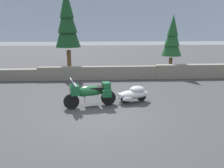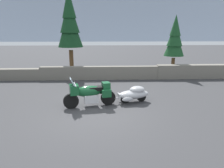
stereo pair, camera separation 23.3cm
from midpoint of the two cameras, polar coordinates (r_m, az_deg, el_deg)
ground_plane at (r=8.49m, az=-3.34°, el=-8.13°), size 80.00×80.00×0.00m
stone_guard_wall at (r=14.30m, az=0.48°, el=3.10°), size 24.00×0.59×0.96m
distant_ridgeline at (r=104.13m, az=-2.59°, el=17.07°), size 240.00×80.00×16.00m
touring_motorcycle at (r=9.08m, az=-5.40°, el=-2.49°), size 2.27×1.08×1.33m
car_shaped_trailer at (r=9.73m, az=6.64°, el=-2.66°), size 2.22×1.06×0.76m
pine_tree_tall at (r=16.18m, az=-11.16°, el=16.60°), size 1.86×1.86×6.28m
pine_tree_secondary at (r=16.24m, az=17.27°, el=12.02°), size 1.46×1.46×4.38m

